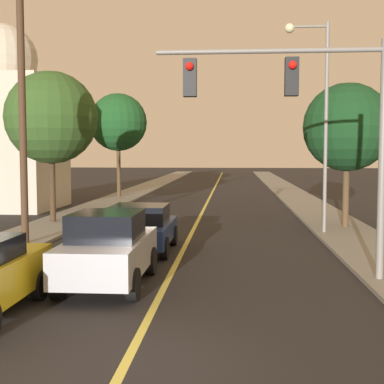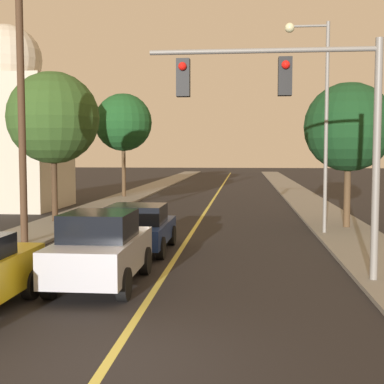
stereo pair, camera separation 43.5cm
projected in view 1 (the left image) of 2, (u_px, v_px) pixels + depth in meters
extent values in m
plane|color=black|center=(123.00, 369.00, 7.80)|extent=(200.00, 200.00, 0.00)
cube|color=black|center=(213.00, 191.00, 43.59)|extent=(9.43, 80.00, 0.01)
cube|color=#D1C14C|center=(213.00, 191.00, 43.59)|extent=(0.16, 76.00, 0.00)
cube|color=gray|center=(141.00, 190.00, 44.04)|extent=(2.50, 80.00, 0.12)
cube|color=gray|center=(287.00, 190.00, 43.14)|extent=(2.50, 80.00, 0.12)
cube|color=#A5A8B2|center=(109.00, 255.00, 12.54)|extent=(1.72, 3.97, 0.79)
cube|color=black|center=(107.00, 226.00, 12.33)|extent=(1.51, 1.79, 0.63)
cylinder|color=black|center=(89.00, 260.00, 13.85)|extent=(0.22, 0.72, 0.72)
cylinder|color=black|center=(151.00, 261.00, 13.73)|extent=(0.22, 0.72, 0.72)
cylinder|color=black|center=(58.00, 283.00, 11.41)|extent=(0.22, 0.72, 0.72)
cylinder|color=black|center=(133.00, 285.00, 11.28)|extent=(0.22, 0.72, 0.72)
cube|color=navy|center=(141.00, 232.00, 16.92)|extent=(1.92, 3.90, 0.59)
cube|color=black|center=(140.00, 214.00, 16.72)|extent=(1.69, 1.76, 0.57)
cylinder|color=black|center=(120.00, 235.00, 18.22)|extent=(0.22, 0.67, 0.67)
cylinder|color=black|center=(174.00, 235.00, 18.08)|extent=(0.22, 0.67, 0.67)
cylinder|color=black|center=(103.00, 247.00, 15.81)|extent=(0.22, 0.67, 0.67)
cylinder|color=black|center=(164.00, 248.00, 15.67)|extent=(0.22, 0.67, 0.67)
cylinder|color=black|center=(39.00, 285.00, 11.38)|extent=(0.22, 0.64, 0.64)
cylinder|color=slate|center=(382.00, 160.00, 12.64)|extent=(0.18, 0.18, 5.68)
cylinder|color=slate|center=(269.00, 51.00, 12.66)|extent=(5.38, 0.12, 0.12)
cube|color=black|center=(292.00, 77.00, 12.66)|extent=(0.32, 0.28, 0.90)
sphere|color=red|center=(293.00, 65.00, 12.46)|extent=(0.20, 0.20, 0.20)
cube|color=black|center=(190.00, 78.00, 12.84)|extent=(0.32, 0.28, 0.90)
sphere|color=red|center=(189.00, 66.00, 12.65)|extent=(0.20, 0.20, 0.20)
cylinder|color=slate|center=(326.00, 128.00, 20.04)|extent=(0.14, 0.14, 7.84)
cylinder|color=slate|center=(309.00, 27.00, 19.81)|extent=(1.40, 0.09, 0.09)
sphere|color=beige|center=(290.00, 28.00, 19.87)|extent=(0.36, 0.36, 0.36)
cylinder|color=#422D1E|center=(22.00, 112.00, 17.50)|extent=(0.24, 0.24, 8.68)
cylinder|color=#3D2B1C|center=(53.00, 186.00, 23.28)|extent=(0.25, 0.25, 3.12)
sphere|color=#2D4C1E|center=(51.00, 118.00, 23.06)|extent=(3.99, 3.99, 3.99)
cylinder|color=#4C3823|center=(119.00, 170.00, 36.40)|extent=(0.26, 0.26, 3.69)
sphere|color=#19471E|center=(118.00, 122.00, 36.16)|extent=(3.89, 3.89, 3.89)
cylinder|color=#4C3823|center=(346.00, 192.00, 21.70)|extent=(0.27, 0.27, 2.79)
sphere|color=#143819|center=(347.00, 127.00, 21.50)|extent=(3.56, 3.56, 3.56)
cube|color=#BCB29E|center=(4.00, 144.00, 29.61)|extent=(5.72, 5.72, 7.19)
sphere|color=#BCB29E|center=(2.00, 59.00, 29.27)|extent=(3.81, 3.81, 3.81)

